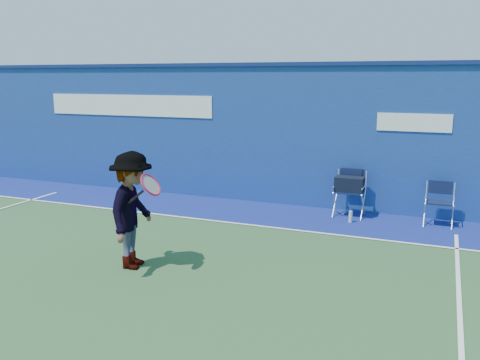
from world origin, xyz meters
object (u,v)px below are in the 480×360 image
at_px(water_bottle, 350,217).
at_px(tennis_player, 133,210).
at_px(directors_chair_left, 349,197).
at_px(directors_chair_right, 439,212).

distance_m(water_bottle, tennis_player, 4.44).
bearing_deg(directors_chair_left, water_bottle, -75.66).
height_order(directors_chair_left, directors_chair_right, directors_chair_left).
bearing_deg(water_bottle, directors_chair_left, 104.34).
bearing_deg(water_bottle, tennis_player, -125.98).
relative_size(water_bottle, tennis_player, 0.14).
bearing_deg(directors_chair_left, directors_chair_right, -0.87).
height_order(directors_chair_right, tennis_player, tennis_player).
bearing_deg(tennis_player, directors_chair_left, 58.46).
distance_m(directors_chair_right, tennis_player, 5.78).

